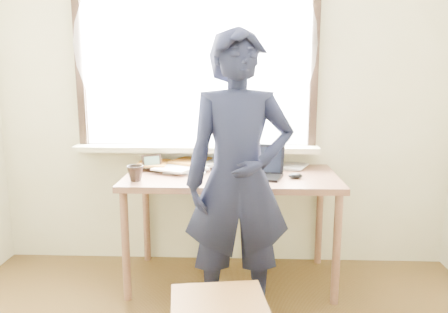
{
  "coord_description": "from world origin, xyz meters",
  "views": [
    {
      "loc": [
        0.14,
        -1.36,
        1.5
      ],
      "look_at": [
        0.05,
        0.95,
        1.05
      ],
      "focal_mm": 35.0,
      "sensor_mm": 36.0,
      "label": 1
    }
  ],
  "objects_px": {
    "mug_white": "(226,163)",
    "mug_dark": "(135,173)",
    "laptop": "(260,169)",
    "person": "(239,181)",
    "desk": "(231,186)"
  },
  "relations": [
    {
      "from": "mug_white",
      "to": "mug_dark",
      "type": "relative_size",
      "value": 1.21
    },
    {
      "from": "laptop",
      "to": "mug_white",
      "type": "bearing_deg",
      "value": 141.2
    },
    {
      "from": "person",
      "to": "mug_white",
      "type": "bearing_deg",
      "value": 91.86
    },
    {
      "from": "laptop",
      "to": "desk",
      "type": "bearing_deg",
      "value": 169.54
    },
    {
      "from": "desk",
      "to": "mug_dark",
      "type": "height_order",
      "value": "mug_dark"
    },
    {
      "from": "desk",
      "to": "person",
      "type": "bearing_deg",
      "value": -83.89
    },
    {
      "from": "mug_dark",
      "to": "person",
      "type": "xyz_separation_m",
      "value": [
        0.68,
        -0.29,
        0.03
      ]
    },
    {
      "from": "desk",
      "to": "mug_white",
      "type": "height_order",
      "value": "mug_white"
    },
    {
      "from": "mug_dark",
      "to": "mug_white",
      "type": "bearing_deg",
      "value": 31.99
    },
    {
      "from": "mug_dark",
      "to": "person",
      "type": "height_order",
      "value": "person"
    },
    {
      "from": "desk",
      "to": "person",
      "type": "xyz_separation_m",
      "value": [
        0.05,
        -0.5,
        0.16
      ]
    },
    {
      "from": "mug_white",
      "to": "mug_dark",
      "type": "bearing_deg",
      "value": -148.01
    },
    {
      "from": "person",
      "to": "desk",
      "type": "bearing_deg",
      "value": 89.6
    },
    {
      "from": "mug_white",
      "to": "desk",
      "type": "bearing_deg",
      "value": -74.55
    },
    {
      "from": "person",
      "to": "mug_dark",
      "type": "bearing_deg",
      "value": 150.25
    }
  ]
}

